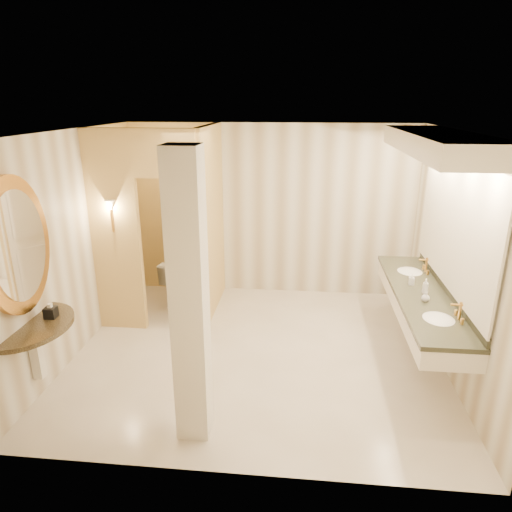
{
  "coord_description": "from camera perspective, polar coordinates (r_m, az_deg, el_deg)",
  "views": [
    {
      "loc": [
        0.5,
        -5.04,
        3.03
      ],
      "look_at": [
        -0.04,
        0.2,
        1.21
      ],
      "focal_mm": 32.0,
      "sensor_mm": 36.0,
      "label": 1
    }
  ],
  "objects": [
    {
      "name": "wall_right",
      "position": [
        5.6,
        23.78,
        -0.11
      ],
      "size": [
        0.02,
        4.0,
        2.7
      ],
      "primitive_type": "cube",
      "color": "beige",
      "rests_on": "floor"
    },
    {
      "name": "soap_bottle_b",
      "position": [
        5.47,
        20.45,
        -4.78
      ],
      "size": [
        0.1,
        0.1,
        0.11
      ],
      "primitive_type": "imported",
      "rotation": [
        0.0,
        0.0,
        0.14
      ],
      "color": "silver",
      "rests_on": "vanity"
    },
    {
      "name": "toilet",
      "position": [
        7.2,
        -9.46,
        -3.01
      ],
      "size": [
        0.52,
        0.77,
        0.72
      ],
      "primitive_type": "imported",
      "rotation": [
        0.0,
        0.0,
        2.96
      ],
      "color": "white",
      "rests_on": "floor"
    },
    {
      "name": "console_shelf",
      "position": [
        5.03,
        -27.28,
        -2.74
      ],
      "size": [
        1.05,
        1.05,
        1.98
      ],
      "color": "black",
      "rests_on": "floor"
    },
    {
      "name": "toilet_closet",
      "position": [
        6.44,
        -9.07,
        3.98
      ],
      "size": [
        1.5,
        1.55,
        2.7
      ],
      "color": "#F4D680",
      "rests_on": "floor"
    },
    {
      "name": "tissue_box",
      "position": [
        5.22,
        -24.27,
        -6.45
      ],
      "size": [
        0.12,
        0.12,
        0.11
      ],
      "primitive_type": "cube",
      "rotation": [
        0.0,
        0.0,
        0.04
      ],
      "color": "black",
      "rests_on": "console_shelf"
    },
    {
      "name": "vanity",
      "position": [
        5.51,
        21.26,
        2.98
      ],
      "size": [
        0.75,
        2.75,
        2.09
      ],
      "color": "white",
      "rests_on": "floor"
    },
    {
      "name": "pillar",
      "position": [
        4.04,
        -8.32,
        -5.75
      ],
      "size": [
        0.3,
        0.3,
        2.7
      ],
      "primitive_type": "cube",
      "color": "white",
      "rests_on": "floor"
    },
    {
      "name": "soap_bottle_c",
      "position": [
        5.67,
        20.42,
        -3.56
      ],
      "size": [
        0.09,
        0.09,
        0.18
      ],
      "primitive_type": "imported",
      "rotation": [
        0.0,
        0.0,
        -0.35
      ],
      "color": "#C6B28C",
      "rests_on": "vanity"
    },
    {
      "name": "floor",
      "position": [
        5.9,
        0.17,
        -11.86
      ],
      "size": [
        4.5,
        4.5,
        0.0
      ],
      "primitive_type": "plane",
      "color": "silver",
      "rests_on": "ground"
    },
    {
      "name": "wall_left",
      "position": [
        5.98,
        -21.8,
        1.32
      ],
      "size": [
        0.02,
        4.0,
        2.7
      ],
      "primitive_type": "cube",
      "color": "beige",
      "rests_on": "floor"
    },
    {
      "name": "soap_bottle_a",
      "position": [
        5.89,
        18.88,
        -2.77
      ],
      "size": [
        0.07,
        0.07,
        0.14
      ],
      "primitive_type": "imported",
      "rotation": [
        0.0,
        0.0,
        -0.07
      ],
      "color": "beige",
      "rests_on": "vanity"
    },
    {
      "name": "wall_front",
      "position": [
        3.51,
        -3.07,
        -9.59
      ],
      "size": [
        4.5,
        0.02,
        2.7
      ],
      "primitive_type": "cube",
      "color": "beige",
      "rests_on": "floor"
    },
    {
      "name": "ceiling",
      "position": [
        5.08,
        0.2,
        15.3
      ],
      "size": [
        4.5,
        4.5,
        0.0
      ],
      "primitive_type": "plane",
      "rotation": [
        3.14,
        0.0,
        0.0
      ],
      "color": "white",
      "rests_on": "wall_back"
    },
    {
      "name": "wall_back",
      "position": [
        7.26,
        1.75,
        5.63
      ],
      "size": [
        4.5,
        0.02,
        2.7
      ],
      "primitive_type": "cube",
      "color": "beige",
      "rests_on": "floor"
    },
    {
      "name": "wall_sconce",
      "position": [
        6.12,
        -17.72,
        5.89
      ],
      "size": [
        0.14,
        0.14,
        0.42
      ],
      "color": "gold",
      "rests_on": "toilet_closet"
    }
  ]
}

